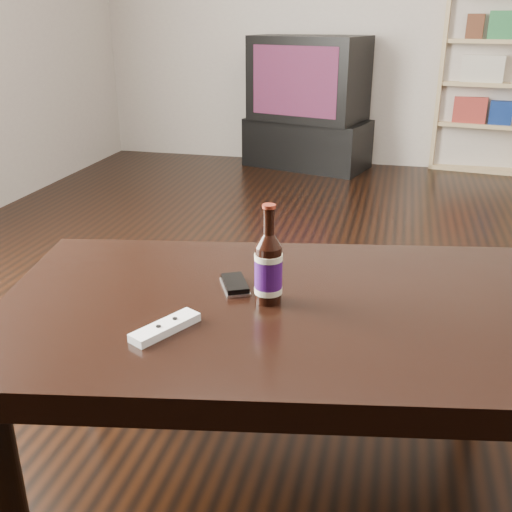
% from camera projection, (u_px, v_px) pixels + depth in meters
% --- Properties ---
extents(floor, '(5.00, 6.00, 0.01)m').
position_uv_depth(floor, '(399.00, 360.00, 2.14)').
color(floor, black).
rests_on(floor, ground).
extents(tv_stand, '(1.03, 0.71, 0.37)m').
position_uv_depth(tv_stand, '(307.00, 143.00, 4.76)').
color(tv_stand, black).
rests_on(tv_stand, floor).
extents(tv, '(0.94, 0.73, 0.62)m').
position_uv_depth(tv, '(309.00, 78.00, 4.57)').
color(tv, black).
rests_on(tv, tv_stand).
extents(bookshelf, '(0.75, 0.42, 1.31)m').
position_uv_depth(bookshelf, '(488.00, 79.00, 4.54)').
color(bookshelf, tan).
rests_on(bookshelf, floor).
extents(coffee_table, '(1.48, 1.03, 0.51)m').
position_uv_depth(coffee_table, '(282.00, 327.00, 1.45)').
color(coffee_table, black).
rests_on(coffee_table, floor).
extents(beer_bottle, '(0.08, 0.08, 0.24)m').
position_uv_depth(beer_bottle, '(268.00, 269.00, 1.40)').
color(beer_bottle, black).
rests_on(beer_bottle, coffee_table).
extents(phone, '(0.10, 0.13, 0.02)m').
position_uv_depth(phone, '(235.00, 285.00, 1.50)').
color(phone, silver).
rests_on(phone, coffee_table).
extents(remote, '(0.12, 0.17, 0.02)m').
position_uv_depth(remote, '(165.00, 327.00, 1.29)').
color(remote, white).
rests_on(remote, coffee_table).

